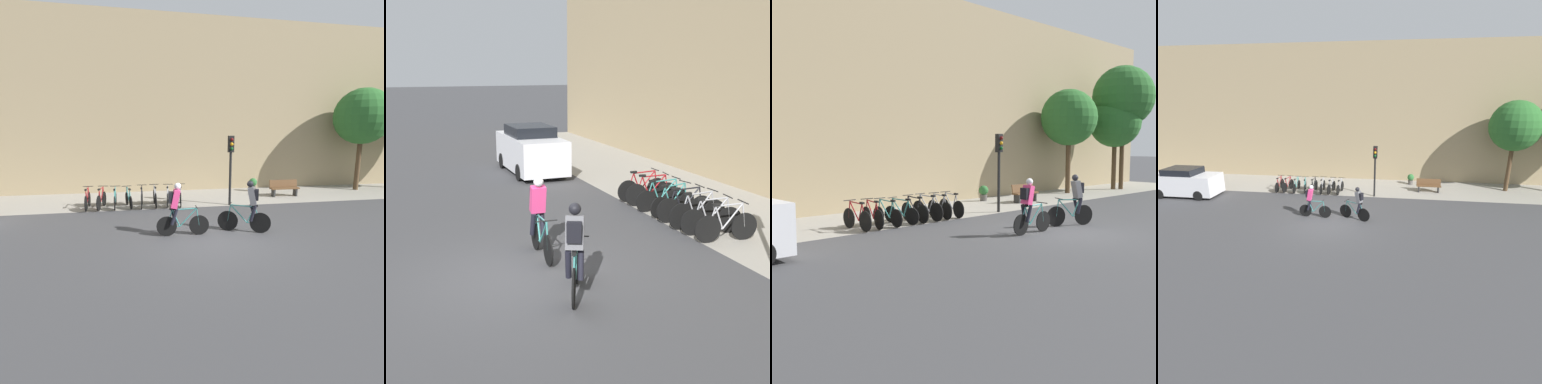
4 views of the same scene
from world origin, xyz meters
TOP-DOWN VIEW (x-y plane):
  - ground at (0.00, 0.00)m, footprint 200.00×200.00m
  - kerb_strip at (0.00, 6.75)m, footprint 44.00×4.50m
  - building_facade at (0.00, 9.30)m, footprint 44.00×0.60m
  - cyclist_pink at (-1.10, 0.68)m, footprint 1.75×0.46m
  - cyclist_grey at (1.36, 0.59)m, footprint 1.67×0.80m
  - parked_bike_0 at (-4.59, 5.11)m, footprint 0.46×1.69m
  - parked_bike_1 at (-3.99, 5.11)m, footprint 0.46×1.66m
  - parked_bike_2 at (-3.38, 5.11)m, footprint 0.46×1.70m
  - parked_bike_3 at (-2.77, 5.11)m, footprint 0.50×1.60m
  - parked_bike_4 at (-2.16, 5.11)m, footprint 0.46×1.69m
  - parked_bike_5 at (-1.55, 5.11)m, footprint 0.46×1.72m
  - parked_bike_6 at (-0.95, 5.11)m, footprint 0.46×1.65m
  - parked_bike_7 at (-0.34, 5.11)m, footprint 0.46×1.64m
  - traffic_light_pole at (1.99, 4.69)m, footprint 0.26×0.30m
  - bench at (5.57, 6.18)m, footprint 1.61×0.44m
  - parked_car at (-10.17, 3.15)m, footprint 4.30×1.84m
  - street_tree_0 at (10.88, 7.23)m, footprint 3.25×3.25m
  - potted_plant at (4.46, 7.92)m, footprint 0.48×0.48m

SIDE VIEW (x-z plane):
  - ground at x=0.00m, z-range 0.00..0.00m
  - kerb_strip at x=0.00m, z-range 0.00..0.01m
  - parked_bike_3 at x=-2.77m, z-range -0.09..0.85m
  - parked_bike_2 at x=-3.38m, z-range -0.09..0.87m
  - parked_bike_6 at x=-0.95m, z-range -0.08..0.89m
  - parked_bike_7 at x=-0.34m, z-range -0.08..0.89m
  - parked_bike_4 at x=-2.16m, z-range -0.08..0.89m
  - parked_bike_1 at x=-3.99m, z-range -0.08..0.89m
  - parked_bike_0 at x=-4.59m, z-range -0.08..0.90m
  - parked_bike_5 at x=-1.55m, z-range -0.08..0.90m
  - potted_plant at x=4.46m, z-range 0.05..0.83m
  - bench at x=5.57m, z-range 0.02..0.91m
  - parked_car at x=-10.17m, z-range -0.03..1.82m
  - cyclist_grey at x=1.36m, z-range 0.05..1.84m
  - cyclist_pink at x=-1.10m, z-range 0.06..1.83m
  - traffic_light_pole at x=1.99m, z-range 0.64..3.92m
  - street_tree_0 at x=10.88m, z-range 1.37..7.39m
  - building_facade at x=0.00m, z-range 0.00..9.94m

